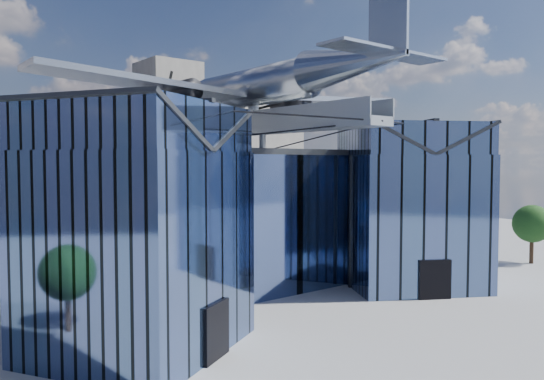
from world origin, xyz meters
TOP-DOWN VIEW (x-y plane):
  - ground_plane at (0.00, 0.00)m, footprint 120.00×120.00m
  - museum at (0.00, 5.82)m, footprint 32.88×24.50m
  - bg_towers at (1.45, 50.49)m, footprint 77.00×24.50m
  - tree_plaza_e at (25.88, -2.61)m, footprint 3.52×3.52m
  - tree_side_e at (26.39, 12.87)m, footprint 3.59×3.59m

SIDE VIEW (x-z plane):
  - ground_plane at x=0.00m, z-range 0.00..0.00m
  - tree_side_e at x=26.39m, z-range 0.89..5.91m
  - tree_plaza_e at x=25.88m, z-range 0.92..6.15m
  - museum at x=0.00m, z-range -3.26..14.34m
  - bg_towers at x=1.45m, z-range -2.99..23.01m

